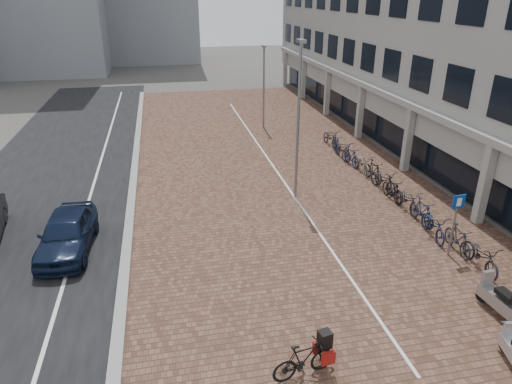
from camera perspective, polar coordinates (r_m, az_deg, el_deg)
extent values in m
plane|color=#474442|center=(13.90, 5.25, -14.89)|extent=(140.00, 140.00, 0.00)
cube|color=brown|center=(24.53, 1.71, 3.20)|extent=(14.50, 42.00, 0.04)
cube|color=black|center=(24.57, -24.12, 1.05)|extent=(8.00, 50.00, 0.03)
cube|color=gray|center=(23.96, -15.05, 1.99)|extent=(0.35, 42.00, 0.14)
cube|color=white|center=(24.19, -19.52, 1.50)|extent=(0.12, 44.00, 0.00)
cube|color=white|center=(24.56, 2.16, 3.29)|extent=(0.10, 30.00, 0.00)
cube|color=black|center=(30.16, 14.32, 9.80)|extent=(0.15, 38.00, 3.20)
cube|color=#969691|center=(29.72, 14.31, 13.06)|extent=(1.60, 38.00, 0.30)
cube|color=#969691|center=(20.06, 26.74, 0.86)|extent=(0.35, 0.35, 3.40)
cube|color=#969691|center=(24.69, 18.51, 6.24)|extent=(0.35, 0.35, 3.40)
cube|color=#969691|center=(29.82, 12.91, 9.78)|extent=(0.35, 0.35, 3.40)
cube|color=#969691|center=(35.23, 8.92, 12.20)|extent=(0.35, 0.35, 3.40)
cube|color=#969691|center=(40.80, 5.96, 13.94)|extent=(0.35, 0.35, 3.40)
cube|color=#969691|center=(46.48, 3.68, 15.23)|extent=(0.35, 0.35, 3.40)
imported|color=black|center=(17.77, -22.63, -4.73)|extent=(1.89, 4.28, 1.43)
imported|color=black|center=(11.79, 6.02, -20.19)|extent=(1.73, 0.77, 1.01)
cube|color=black|center=(11.48, 6.12, -18.57)|extent=(0.35, 0.33, 0.45)
cube|color=maroon|center=(11.70, 4.94, -20.21)|extent=(0.36, 0.16, 0.35)
cube|color=maroon|center=(11.81, 7.12, -19.83)|extent=(0.36, 0.16, 0.35)
cylinder|color=slate|center=(17.34, 23.46, -4.20)|extent=(0.07, 0.07, 2.18)
cube|color=navy|center=(16.89, 24.08, -1.12)|extent=(0.50, 0.10, 0.50)
cylinder|color=slate|center=(19.74, 5.28, 8.38)|extent=(0.12, 0.12, 6.86)
cylinder|color=gray|center=(31.11, 0.96, 12.85)|extent=(0.12, 0.12, 5.42)
imported|color=black|center=(17.23, 26.40, -7.14)|extent=(0.81, 2.01, 1.04)
imported|color=#222228|center=(17.94, 23.99, -5.40)|extent=(0.64, 1.78, 1.05)
imported|color=#121932|center=(18.62, 21.36, -3.88)|extent=(0.93, 2.04, 1.04)
imported|color=#161F3D|center=(19.57, 20.10, -2.29)|extent=(0.52, 1.75, 1.05)
imported|color=#222227|center=(20.45, 18.44, -0.93)|extent=(0.74, 1.99, 1.04)
imported|color=black|center=(21.30, 16.71, 0.33)|extent=(0.51, 1.75, 1.05)
imported|color=black|center=(22.30, 15.69, 1.50)|extent=(0.97, 2.05, 1.04)
imported|color=black|center=(23.26, 14.53, 2.59)|extent=(0.54, 1.76, 1.05)
imported|color=#64625B|center=(24.19, 13.19, 3.54)|extent=(0.81, 2.01, 1.04)
imported|color=#131836|center=(25.10, 11.75, 4.43)|extent=(0.71, 1.80, 1.05)
imported|color=black|center=(26.11, 10.83, 5.26)|extent=(0.83, 2.02, 1.04)
imported|color=#15203B|center=(27.13, 10.01, 6.05)|extent=(0.73, 1.80, 1.05)
imported|color=#212227|center=(28.18, 9.34, 6.76)|extent=(0.81, 2.01, 1.04)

